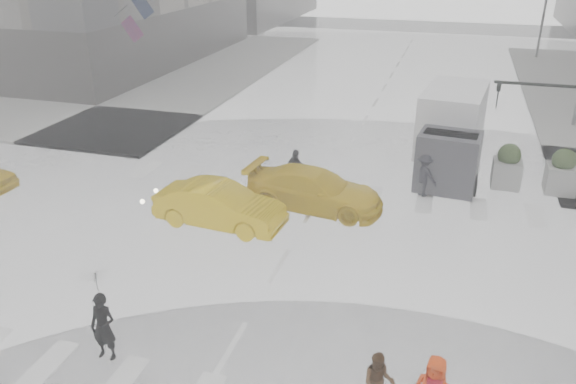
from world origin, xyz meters
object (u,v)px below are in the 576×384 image
(traffic_signal_pole, at_px, (575,119))
(box_truck, at_px, (451,130))
(pedestrian_brown, at_px, (378,382))
(taxi_mid, at_px, (220,206))

(traffic_signal_pole, bearing_deg, box_truck, 158.36)
(pedestrian_brown, xyz_separation_m, taxi_mid, (-6.58, 6.96, 0.04))
(box_truck, bearing_deg, traffic_signal_pole, -15.03)
(box_truck, bearing_deg, taxi_mid, -127.54)
(pedestrian_brown, bearing_deg, traffic_signal_pole, 60.05)
(traffic_signal_pole, relative_size, pedestrian_brown, 3.11)
(traffic_signal_pole, xyz_separation_m, pedestrian_brown, (-5.25, -12.97, -2.49))
(taxi_mid, distance_m, box_truck, 10.82)
(pedestrian_brown, height_order, taxi_mid, taxi_mid)
(traffic_signal_pole, relative_size, box_truck, 0.70)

